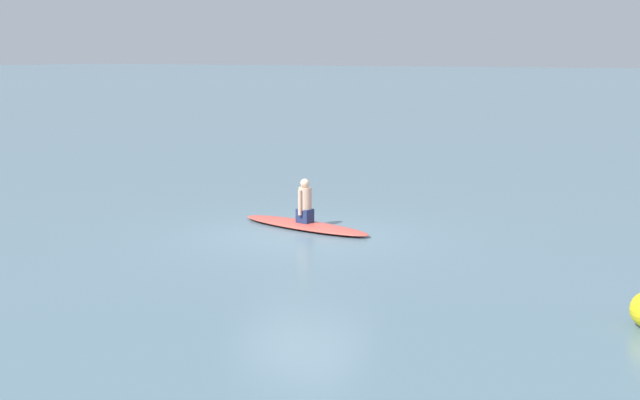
% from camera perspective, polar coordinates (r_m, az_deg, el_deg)
% --- Properties ---
extents(ground_plane, '(400.00, 400.00, 0.00)m').
position_cam_1_polar(ground_plane, '(17.19, -1.20, -2.42)').
color(ground_plane, slate).
extents(surfboard, '(3.38, 1.31, 0.12)m').
position_cam_1_polar(surfboard, '(17.95, -1.01, -1.70)').
color(surfboard, '#D84C3F').
rests_on(surfboard, ground).
extents(person_paddler, '(0.34, 0.41, 0.93)m').
position_cam_1_polar(person_paddler, '(17.86, -1.02, -0.18)').
color(person_paddler, navy).
rests_on(person_paddler, surfboard).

